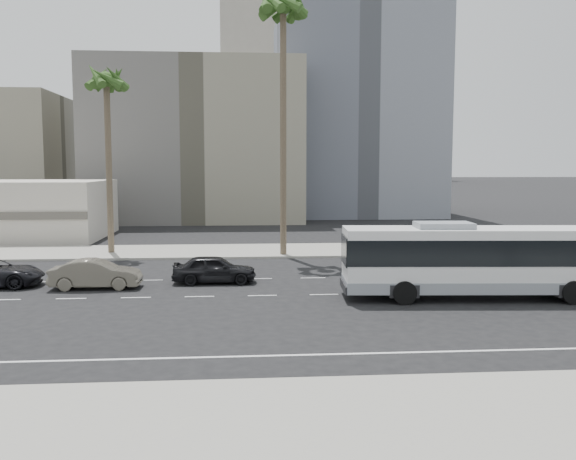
{
  "coord_description": "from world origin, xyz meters",
  "views": [
    {
      "loc": [
        -7.01,
        -29.02,
        6.17
      ],
      "look_at": [
        -4.44,
        4.0,
        2.77
      ],
      "focal_mm": 38.2,
      "sensor_mm": 36.0,
      "label": 1
    }
  ],
  "objects": [
    {
      "name": "sidewalk_north",
      "position": [
        0.0,
        15.5,
        0.07
      ],
      "size": [
        120.0,
        7.0,
        0.15
      ],
      "primitive_type": "cube",
      "color": "gray",
      "rests_on": "ground"
    },
    {
      "name": "highrise_right",
      "position": [
        45.0,
        230.0,
        35.0
      ],
      "size": [
        26.0,
        26.0,
        70.0
      ],
      "primitive_type": "cube",
      "color": "gray",
      "rests_on": "ground"
    },
    {
      "name": "midrise_gray_center",
      "position": [
        8.0,
        52.0,
        13.0
      ],
      "size": [
        20.0,
        20.0,
        26.0
      ],
      "primitive_type": "cube",
      "color": "slate",
      "rests_on": "ground"
    },
    {
      "name": "car_a",
      "position": [
        -8.44,
        3.51,
        0.76
      ],
      "size": [
        1.83,
        4.46,
        1.51
      ],
      "primitive_type": "imported",
      "rotation": [
        0.0,
        0.0,
        1.56
      ],
      "color": "black",
      "rests_on": "ground"
    },
    {
      "name": "civic_tower",
      "position": [
        -2.0,
        250.0,
        38.83
      ],
      "size": [
        42.0,
        42.0,
        129.0
      ],
      "color": "#BEB5A3",
      "rests_on": "ground"
    },
    {
      "name": "highrise_far",
      "position": [
        70.0,
        260.0,
        30.0
      ],
      "size": [
        22.0,
        22.0,
        60.0
      ],
      "primitive_type": "cube",
      "color": "gray",
      "rests_on": "ground"
    },
    {
      "name": "car_b",
      "position": [
        -14.4,
        2.47,
        0.75
      ],
      "size": [
        1.59,
        4.53,
        1.49
      ],
      "primitive_type": "imported",
      "rotation": [
        0.0,
        0.0,
        1.57
      ],
      "color": "#635E51",
      "rests_on": "ground"
    },
    {
      "name": "palm_mid",
      "position": [
        -16.22,
        15.03,
        11.96
      ],
      "size": [
        4.29,
        4.29,
        13.29
      ],
      "rotation": [
        0.0,
        0.0,
        0.14
      ],
      "color": "brown",
      "rests_on": "ground"
    },
    {
      "name": "midrise_beige_west",
      "position": [
        -12.0,
        45.0,
        9.0
      ],
      "size": [
        24.0,
        18.0,
        18.0
      ],
      "primitive_type": "cube",
      "color": "slate",
      "rests_on": "ground"
    },
    {
      "name": "sidewalk_south",
      "position": [
        0.0,
        -15.5,
        0.07
      ],
      "size": [
        120.0,
        7.0,
        0.15
      ],
      "primitive_type": "cube",
      "color": "gray",
      "rests_on": "ground"
    },
    {
      "name": "palm_near",
      "position": [
        -4.06,
        13.08,
        16.51
      ],
      "size": [
        5.42,
        5.42,
        18.22
      ],
      "rotation": [
        0.0,
        0.0,
        0.07
      ],
      "color": "brown",
      "rests_on": "ground"
    },
    {
      "name": "ground",
      "position": [
        0.0,
        0.0,
        0.0
      ],
      "size": [
        700.0,
        700.0,
        0.0
      ],
      "primitive_type": "plane",
      "color": "black",
      "rests_on": "ground"
    },
    {
      "name": "city_bus",
      "position": [
        4.09,
        -1.28,
        1.89
      ],
      "size": [
        12.71,
        3.69,
        3.6
      ],
      "rotation": [
        0.0,
        0.0,
        -0.07
      ],
      "color": "silver",
      "rests_on": "ground"
    }
  ]
}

